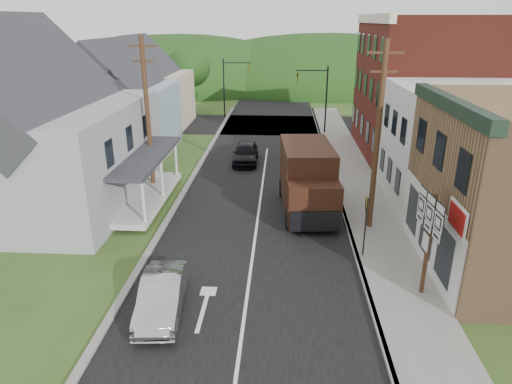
% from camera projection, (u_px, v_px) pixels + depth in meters
% --- Properties ---
extents(ground, '(120.00, 120.00, 0.00)m').
position_uv_depth(ground, '(252.00, 259.00, 19.77)').
color(ground, '#2D4719').
rests_on(ground, ground).
extents(road, '(9.00, 90.00, 0.02)m').
position_uv_depth(road, '(263.00, 182.00, 29.11)').
color(road, black).
rests_on(road, ground).
extents(cross_road, '(60.00, 9.00, 0.02)m').
position_uv_depth(cross_road, '(271.00, 125.00, 44.97)').
color(cross_road, black).
rests_on(cross_road, ground).
extents(sidewalk_right, '(2.80, 55.00, 0.15)m').
position_uv_depth(sidewalk_right, '(361.00, 194.00, 26.88)').
color(sidewalk_right, slate).
rests_on(sidewalk_right, ground).
extents(curb_right, '(0.20, 55.00, 0.15)m').
position_uv_depth(curb_right, '(338.00, 194.00, 26.96)').
color(curb_right, slate).
rests_on(curb_right, ground).
extents(curb_left, '(0.30, 55.00, 0.12)m').
position_uv_depth(curb_left, '(184.00, 191.00, 27.48)').
color(curb_left, slate).
rests_on(curb_left, ground).
extents(storefront_white, '(8.00, 7.00, 6.50)m').
position_uv_depth(storefront_white, '(466.00, 146.00, 24.99)').
color(storefront_white, silver).
rests_on(storefront_white, ground).
extents(storefront_red, '(8.00, 12.00, 10.00)m').
position_uv_depth(storefront_red, '(422.00, 89.00, 33.23)').
color(storefront_red, '#5E2116').
rests_on(storefront_red, ground).
extents(house_gray, '(10.20, 12.24, 8.35)m').
position_uv_depth(house_gray, '(37.00, 129.00, 24.54)').
color(house_gray, gray).
rests_on(house_gray, ground).
extents(house_blue, '(7.14, 8.16, 7.28)m').
position_uv_depth(house_blue, '(124.00, 104.00, 34.94)').
color(house_blue, '#8096AF').
rests_on(house_blue, ground).
extents(house_cream, '(7.14, 8.16, 7.28)m').
position_uv_depth(house_cream, '(150.00, 87.00, 43.36)').
color(house_cream, '#C0B295').
rests_on(house_cream, ground).
extents(utility_pole_right, '(1.60, 0.26, 9.00)m').
position_uv_depth(utility_pole_right, '(378.00, 137.00, 21.08)').
color(utility_pole_right, '#472D19').
rests_on(utility_pole_right, ground).
extents(utility_pole_left, '(1.60, 0.26, 9.00)m').
position_uv_depth(utility_pole_left, '(148.00, 115.00, 25.95)').
color(utility_pole_left, '#472D19').
rests_on(utility_pole_left, ground).
extents(traffic_signal_right, '(2.87, 0.20, 6.00)m').
position_uv_depth(traffic_signal_right, '(319.00, 92.00, 40.13)').
color(traffic_signal_right, black).
rests_on(traffic_signal_right, ground).
extents(traffic_signal_left, '(2.87, 0.20, 6.00)m').
position_uv_depth(traffic_signal_left, '(230.00, 81.00, 47.14)').
color(traffic_signal_left, black).
rests_on(traffic_signal_left, ground).
extents(tree_left_b, '(4.80, 4.80, 6.94)m').
position_uv_depth(tree_left_b, '(8.00, 98.00, 30.18)').
color(tree_left_b, '#382616').
rests_on(tree_left_b, ground).
extents(tree_left_c, '(5.80, 5.80, 8.41)m').
position_uv_depth(tree_left_c, '(38.00, 69.00, 37.39)').
color(tree_left_c, '#382616').
rests_on(tree_left_c, ground).
extents(tree_left_d, '(4.80, 4.80, 6.94)m').
position_uv_depth(tree_left_d, '(188.00, 68.00, 48.40)').
color(tree_left_d, '#382616').
rests_on(tree_left_d, ground).
extents(forested_ridge, '(90.00, 30.00, 16.00)m').
position_uv_depth(forested_ridge, '(276.00, 86.00, 71.10)').
color(forested_ridge, black).
rests_on(forested_ridge, ground).
extents(silver_sedan, '(1.80, 4.16, 1.33)m').
position_uv_depth(silver_sedan, '(162.00, 296.00, 15.99)').
color(silver_sedan, '#A0A0A4').
rests_on(silver_sedan, ground).
extents(dark_sedan, '(1.77, 4.29, 1.45)m').
position_uv_depth(dark_sedan, '(246.00, 153.00, 32.80)').
color(dark_sedan, black).
rests_on(dark_sedan, ground).
extents(delivery_van, '(3.05, 6.51, 3.54)m').
position_uv_depth(delivery_van, '(308.00, 180.00, 24.19)').
color(delivery_van, black).
rests_on(delivery_van, ground).
extents(route_sign_cluster, '(0.27, 2.27, 3.97)m').
position_uv_depth(route_sign_cluster, '(429.00, 230.00, 16.25)').
color(route_sign_cluster, '#472D19').
rests_on(route_sign_cluster, sidewalk_right).
extents(warning_sign, '(0.16, 0.78, 2.82)m').
position_uv_depth(warning_sign, '(366.00, 217.00, 19.20)').
color(warning_sign, black).
rests_on(warning_sign, sidewalk_right).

